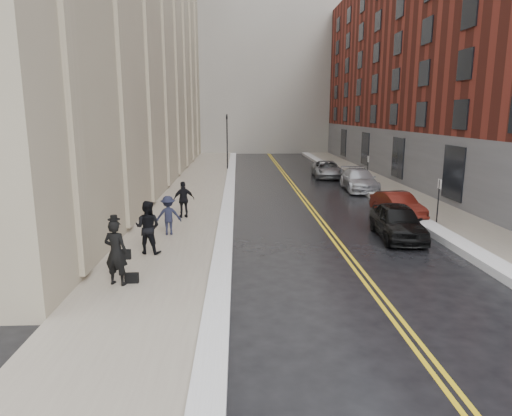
{
  "coord_description": "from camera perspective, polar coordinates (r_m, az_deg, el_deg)",
  "views": [
    {
      "loc": [
        -1.61,
        -12.91,
        5.26
      ],
      "look_at": [
        -0.91,
        4.69,
        1.6
      ],
      "focal_mm": 32.0,
      "sensor_mm": 36.0,
      "label": 1
    }
  ],
  "objects": [
    {
      "name": "snow_ridge_right",
      "position": [
        30.64,
        14.38,
        1.76
      ],
      "size": [
        0.85,
        60.8,
        0.3
      ],
      "primitive_type": "cube",
      "color": "white",
      "rests_on": "ground"
    },
    {
      "name": "parking_sign_far",
      "position": [
        34.48,
        13.8,
        4.89
      ],
      "size": [
        0.06,
        0.35,
        2.23
      ],
      "color": "black",
      "rests_on": "ground"
    },
    {
      "name": "car_maroon",
      "position": [
        24.46,
        17.27,
        0.33
      ],
      "size": [
        1.88,
        4.09,
        1.3
      ],
      "primitive_type": "imported",
      "rotation": [
        0.0,
        0.0,
        0.13
      ],
      "color": "#4A130D",
      "rests_on": "ground"
    },
    {
      "name": "tower_far_right",
      "position": [
        82.17,
        9.51,
        23.34
      ],
      "size": [
        22.0,
        18.0,
        44.0
      ],
      "primitive_type": "cube",
      "color": "slate",
      "rests_on": "ground"
    },
    {
      "name": "pedestrian_a",
      "position": [
        17.31,
        -13.38,
        -2.35
      ],
      "size": [
        1.1,
        0.94,
        1.99
      ],
      "primitive_type": "imported",
      "rotation": [
        0.0,
        0.0,
        2.93
      ],
      "color": "black",
      "rests_on": "sidewalk_left"
    },
    {
      "name": "snow_ridge_left",
      "position": [
        29.37,
        -3.39,
        1.65
      ],
      "size": [
        0.7,
        60.8,
        0.26
      ],
      "primitive_type": "cube",
      "color": "white",
      "rests_on": "ground"
    },
    {
      "name": "parking_sign_near",
      "position": [
        23.3,
        21.85,
        1.24
      ],
      "size": [
        0.06,
        0.35,
        2.23
      ],
      "color": "black",
      "rests_on": "ground"
    },
    {
      "name": "lane_stripe_b",
      "position": [
        29.69,
        5.95,
        1.47
      ],
      "size": [
        0.12,
        64.0,
        0.01
      ],
      "primitive_type": "cube",
      "color": "gold",
      "rests_on": "ground"
    },
    {
      "name": "lane_stripe_a",
      "position": [
        29.66,
        5.49,
        1.47
      ],
      "size": [
        0.12,
        64.0,
        0.01
      ],
      "primitive_type": "cube",
      "color": "gold",
      "rests_on": "ground"
    },
    {
      "name": "sidewalk_right",
      "position": [
        31.23,
        17.63,
        1.62
      ],
      "size": [
        3.0,
        64.0,
        0.15
      ],
      "primitive_type": "cube",
      "color": "gray",
      "rests_on": "ground"
    },
    {
      "name": "car_silver_far",
      "position": [
        38.69,
        8.87,
        4.8
      ],
      "size": [
        2.54,
        5.04,
        1.37
      ],
      "primitive_type": "imported",
      "rotation": [
        0.0,
        0.0,
        -0.06
      ],
      "color": "gray",
      "rests_on": "ground"
    },
    {
      "name": "sidewalk_left",
      "position": [
        29.52,
        -7.86,
        1.5
      ],
      "size": [
        4.0,
        64.0,
        0.15
      ],
      "primitive_type": "cube",
      "color": "gray",
      "rests_on": "ground"
    },
    {
      "name": "pedestrian_b",
      "position": [
        19.84,
        -10.9,
        -0.91
      ],
      "size": [
        1.17,
        0.79,
        1.68
      ],
      "primitive_type": "imported",
      "rotation": [
        0.0,
        0.0,
        3.3
      ],
      "color": "black",
      "rests_on": "sidewalk_left"
    },
    {
      "name": "car_silver_near",
      "position": [
        32.52,
        12.76,
        3.45
      ],
      "size": [
        2.31,
        5.18,
        1.47
      ],
      "primitive_type": "imported",
      "rotation": [
        0.0,
        0.0,
        -0.05
      ],
      "color": "#B7B9BF",
      "rests_on": "ground"
    },
    {
      "name": "pedestrian_main",
      "position": [
        14.39,
        -17.1,
        -5.33
      ],
      "size": [
        0.85,
        0.67,
        2.03
      ],
      "primitive_type": "imported",
      "rotation": [
        0.0,
        0.0,
        2.86
      ],
      "color": "black",
      "rests_on": "sidewalk_left"
    },
    {
      "name": "ground",
      "position": [
        14.04,
        4.54,
        -10.31
      ],
      "size": [
        160.0,
        160.0,
        0.0
      ],
      "primitive_type": "plane",
      "color": "black",
      "rests_on": "ground"
    },
    {
      "name": "building_right",
      "position": [
        40.85,
        26.71,
        15.79
      ],
      "size": [
        14.0,
        50.0,
        18.0
      ],
      "primitive_type": "cube",
      "color": "maroon",
      "rests_on": "ground"
    },
    {
      "name": "car_black",
      "position": [
        20.41,
        17.28,
        -1.6
      ],
      "size": [
        2.06,
        4.46,
        1.48
      ],
      "primitive_type": "imported",
      "rotation": [
        0.0,
        0.0,
        -0.07
      ],
      "color": "black",
      "rests_on": "ground"
    },
    {
      "name": "traffic_signal",
      "position": [
        42.98,
        -3.63,
        8.81
      ],
      "size": [
        0.18,
        0.15,
        5.2
      ],
      "color": "black",
      "rests_on": "ground"
    },
    {
      "name": "pedestrian_c",
      "position": [
        22.97,
        -9.02,
        1.05
      ],
      "size": [
        1.15,
        0.78,
        1.82
      ],
      "primitive_type": "imported",
      "rotation": [
        0.0,
        0.0,
        3.49
      ],
      "color": "black",
      "rests_on": "sidewalk_left"
    }
  ]
}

